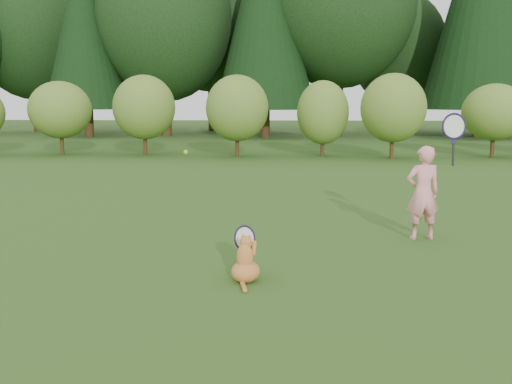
# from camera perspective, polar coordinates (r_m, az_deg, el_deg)

# --- Properties ---
(ground) EXTENTS (100.00, 100.00, 0.00)m
(ground) POSITION_cam_1_polar(r_m,az_deg,el_deg) (7.41, -1.90, -6.33)
(ground) COLOR #1D4A15
(ground) RESTS_ON ground
(shrub_row) EXTENTS (28.00, 3.00, 2.80)m
(shrub_row) POSITION_cam_1_polar(r_m,az_deg,el_deg) (20.13, 1.36, 7.52)
(shrub_row) COLOR olive
(shrub_row) RESTS_ON ground
(child) EXTENTS (0.78, 0.50, 2.01)m
(child) POSITION_cam_1_polar(r_m,az_deg,el_deg) (8.45, 16.45, 0.13)
(child) COLOR pink
(child) RESTS_ON ground
(cat) EXTENTS (0.47, 0.76, 0.72)m
(cat) POSITION_cam_1_polar(r_m,az_deg,el_deg) (6.32, -1.06, -6.49)
(cat) COLOR #B56322
(cat) RESTS_ON ground
(tennis_ball) EXTENTS (0.07, 0.07, 0.07)m
(tennis_ball) POSITION_cam_1_polar(r_m,az_deg,el_deg) (9.31, -7.04, 3.98)
(tennis_ball) COLOR #AEE41A
(tennis_ball) RESTS_ON ground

